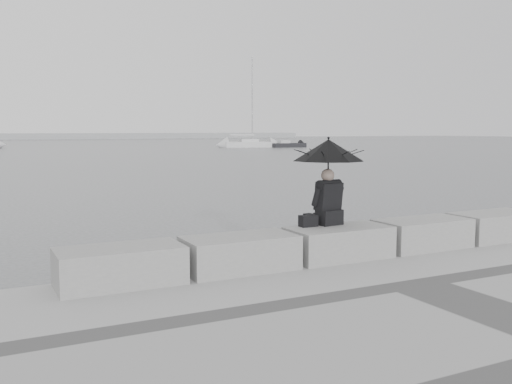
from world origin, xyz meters
TOP-DOWN VIEW (x-y plane):
  - ground at (0.00, 0.00)m, footprint 360.00×360.00m
  - stone_block_far_left at (-3.40, -0.45)m, footprint 1.60×0.80m
  - stone_block_left at (-1.70, -0.45)m, footprint 1.60×0.80m
  - stone_block_centre at (0.00, -0.45)m, footprint 1.60×0.80m
  - stone_block_right at (1.70, -0.45)m, footprint 1.60×0.80m
  - stone_block_far_right at (3.40, -0.45)m, footprint 1.60×0.80m
  - seated_person at (-0.02, -0.16)m, footprint 1.14×1.14m
  - bag at (-0.41, -0.20)m, footprint 0.28×0.16m
  - sailboat_right at (31.16, 66.25)m, footprint 7.55×3.97m
  - small_motorboat at (36.57, 64.42)m, footprint 5.47×1.91m

SIDE VIEW (x-z plane):
  - ground at x=0.00m, z-range 0.00..0.00m
  - small_motorboat at x=36.57m, z-range -0.23..0.87m
  - sailboat_right at x=31.16m, z-range -5.92..6.98m
  - stone_block_far_left at x=-3.40m, z-range 0.50..1.00m
  - stone_block_left at x=-1.70m, z-range 0.50..1.00m
  - stone_block_centre at x=0.00m, z-range 0.50..1.00m
  - stone_block_right at x=1.70m, z-range 0.50..1.00m
  - stone_block_far_right at x=3.40m, z-range 0.50..1.00m
  - bag at x=-0.41m, z-range 1.00..1.18m
  - seated_person at x=-0.02m, z-range 1.30..2.69m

